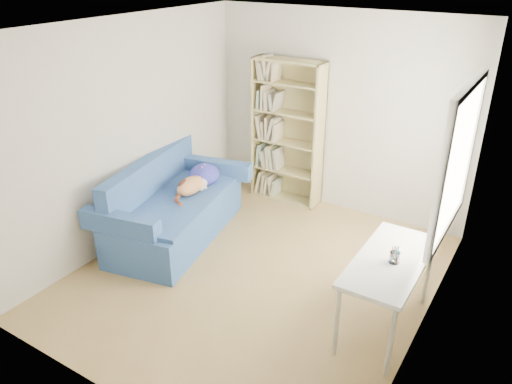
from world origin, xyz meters
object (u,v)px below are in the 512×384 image
Objects in this scene: bookshelf at (287,138)px; sofa at (175,208)px; pen_cup at (395,256)px; desk at (390,266)px.

sofa is at bearing -112.31° from bookshelf.
sofa is 1.83m from bookshelf.
pen_cup is at bearing -42.49° from bookshelf.
pen_cup is at bearing -44.85° from desk.
bookshelf is (0.66, 1.62, 0.54)m from sofa.
bookshelf is 1.58× the size of desk.
sofa reaches higher than desk.
bookshelf reaches higher than desk.
sofa is 2.85m from pen_cup.
sofa is 12.41× the size of pen_cup.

